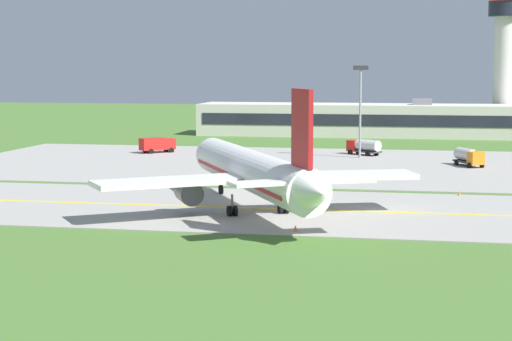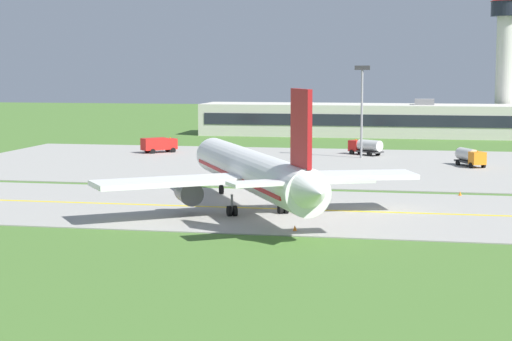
{
  "view_description": "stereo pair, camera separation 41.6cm",
  "coord_description": "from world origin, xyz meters",
  "views": [
    {
      "loc": [
        10.56,
        -88.36,
        14.5
      ],
      "look_at": [
        -6.44,
        -0.12,
        4.0
      ],
      "focal_mm": 62.4,
      "sensor_mm": 36.0,
      "label": 1
    },
    {
      "loc": [
        10.97,
        -88.28,
        14.5
      ],
      "look_at": [
        -6.44,
        -0.12,
        4.0
      ],
      "focal_mm": 62.4,
      "sensor_mm": 36.0,
      "label": 2
    }
  ],
  "objects": [
    {
      "name": "taxiway_centreline",
      "position": [
        0.0,
        0.0,
        0.11
      ],
      "size": [
        220.0,
        0.6,
        0.01
      ],
      "primitive_type": "cube",
      "color": "yellow",
      "rests_on": "taxiway_strip"
    },
    {
      "name": "airplane_lead",
      "position": [
        -6.22,
        -2.56,
        4.13
      ],
      "size": [
        30.52,
        36.8,
        12.7
      ],
      "color": "white",
      "rests_on": "ground"
    },
    {
      "name": "taxiway_strip",
      "position": [
        0.0,
        0.0,
        0.05
      ],
      "size": [
        240.0,
        28.0,
        0.1
      ],
      "primitive_type": "cube",
      "color": "#9E9B93",
      "rests_on": "ground"
    },
    {
      "name": "service_truck_fuel",
      "position": [
        0.48,
        57.66,
        1.53
      ],
      "size": [
        6.03,
        5.23,
        2.65
      ],
      "color": "red",
      "rests_on": "ground"
    },
    {
      "name": "apron_light_mast",
      "position": [
        0.15,
        52.92,
        9.33
      ],
      "size": [
        2.4,
        0.5,
        14.7
      ],
      "color": "gray",
      "rests_on": "ground"
    },
    {
      "name": "traffic_cone_near_edge",
      "position": [
        14.34,
        13.2,
        0.3
      ],
      "size": [
        0.44,
        0.44,
        0.6
      ],
      "primitive_type": "cone",
      "color": "orange",
      "rests_on": "ground"
    },
    {
      "name": "control_tower",
      "position": [
        26.51,
        110.33,
        17.98
      ],
      "size": [
        7.6,
        7.6,
        30.16
      ],
      "color": "silver",
      "rests_on": "ground"
    },
    {
      "name": "traffic_cone_mid_edge",
      "position": [
        -0.66,
        -11.68,
        0.3
      ],
      "size": [
        0.44,
        0.44,
        0.6
      ],
      "primitive_type": "cone",
      "color": "orange",
      "rests_on": "ground"
    },
    {
      "name": "service_truck_pushback",
      "position": [
        16.66,
        43.8,
        1.53
      ],
      "size": [
        4.46,
        6.29,
        2.65
      ],
      "color": "orange",
      "rests_on": "ground"
    },
    {
      "name": "apron_pad",
      "position": [
        10.0,
        42.0,
        0.05
      ],
      "size": [
        140.0,
        52.0,
        0.1
      ],
      "primitive_type": "cube",
      "color": "#9E9B93",
      "rests_on": "ground"
    },
    {
      "name": "terminal_building",
      "position": [
        -3.82,
        99.98,
        3.35
      ],
      "size": [
        66.93,
        13.74,
        7.87
      ],
      "color": "beige",
      "rests_on": "ground"
    },
    {
      "name": "service_truck_catering",
      "position": [
        -34.05,
        55.02,
        1.53
      ],
      "size": [
        5.74,
        5.65,
        2.6
      ],
      "color": "red",
      "rests_on": "ground"
    },
    {
      "name": "ground_plane",
      "position": [
        0.0,
        0.0,
        0.0
      ],
      "size": [
        500.0,
        500.0,
        0.0
      ],
      "primitive_type": "plane",
      "color": "#47702D"
    }
  ]
}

